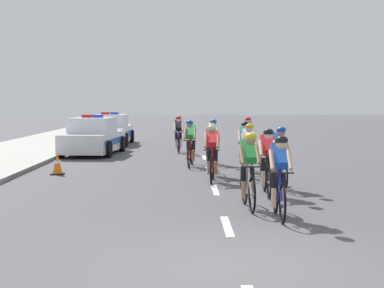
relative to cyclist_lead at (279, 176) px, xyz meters
The scene contains 18 objects.
ground_plane 3.43m from the cyclist_lead, 107.28° to the right, with size 160.00×160.00×0.00m, color #4C4C51.
kerb_edge 12.66m from the cyclist_lead, 121.16° to the left, with size 0.16×60.00×0.13m, color #9E9E99.
lane_markings_centre 3.59m from the cyclist_lead, 106.39° to the left, with size 0.14×17.60×0.01m.
cyclist_lead is the anchor object (origin of this frame).
cyclist_second 1.05m from the cyclist_lead, 115.65° to the left, with size 0.43×1.72×1.56m.
cyclist_third 2.59m from the cyclist_lead, 86.85° to the left, with size 0.43×1.72×1.56m.
cyclist_fourth 3.61m from the cyclist_lead, 81.28° to the left, with size 0.45×1.72×1.56m.
cyclist_fifth 4.87m from the cyclist_lead, 101.84° to the left, with size 0.44×1.72×1.56m.
cyclist_sixth 6.12m from the cyclist_lead, 99.10° to the left, with size 0.42×1.72×1.56m.
cyclist_seventh 5.50m from the cyclist_lead, 89.60° to the left, with size 0.42×1.72×1.56m.
cyclist_eighth 7.03m from the cyclist_lead, 89.34° to the left, with size 0.42×1.72×1.56m.
cyclist_ninth 9.10m from the cyclist_lead, 94.99° to the left, with size 0.43×1.72×1.56m.
cyclist_tenth 8.48m from the cyclist_lead, 100.49° to the left, with size 0.45×1.72×1.56m.
cyclist_eleventh 11.88m from the cyclist_lead, 86.58° to the left, with size 0.45×1.72×1.56m.
cyclist_twelfth 13.57m from the cyclist_lead, 98.48° to the left, with size 0.43×1.72×1.56m.
police_car_nearest 13.86m from the cyclist_lead, 112.98° to the left, with size 2.27×4.53×1.59m.
police_car_second 18.82m from the cyclist_lead, 106.71° to the left, with size 2.04×4.42×1.59m.
traffic_cone_mid 8.36m from the cyclist_lead, 130.61° to the left, with size 0.36×0.36×0.64m.
Camera 1 is at (-0.70, -7.20, 2.14)m, focal length 54.04 mm.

